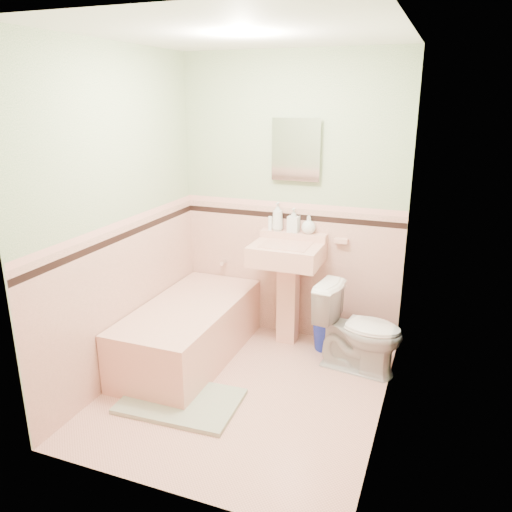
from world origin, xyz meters
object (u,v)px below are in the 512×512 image
(soap_bottle_right, at_px, (309,225))
(shoe, at_px, (180,394))
(bucket, at_px, (327,335))
(bathtub, at_px, (190,333))
(toilet, at_px, (359,329))
(soap_bottle_mid, at_px, (294,220))
(sink, at_px, (286,295))
(soap_bottle_left, at_px, (278,217))
(medicine_cabinet, at_px, (296,150))

(soap_bottle_right, bearing_deg, shoe, -112.76)
(bucket, bearing_deg, bathtub, -151.91)
(toilet, height_order, shoe, toilet)
(soap_bottle_mid, bearing_deg, bucket, -22.09)
(sink, relative_size, toilet, 1.32)
(bathtub, height_order, bucket, bathtub)
(bathtub, relative_size, soap_bottle_mid, 7.09)
(bathtub, relative_size, shoe, 9.11)
(sink, xyz_separation_m, shoe, (-0.43, -1.16, -0.40))
(soap_bottle_left, distance_m, toilet, 1.20)
(soap_bottle_right, height_order, bucket, soap_bottle_right)
(soap_bottle_mid, bearing_deg, shoe, -107.62)
(soap_bottle_left, bearing_deg, shoe, -101.74)
(bathtub, relative_size, sink, 1.61)
(shoe, bearing_deg, toilet, 23.47)
(bathtub, bearing_deg, bucket, 28.09)
(soap_bottle_left, xyz_separation_m, bucket, (0.52, -0.15, -0.99))
(soap_bottle_mid, relative_size, bucket, 0.84)
(soap_bottle_right, bearing_deg, soap_bottle_mid, 180.00)
(sink, xyz_separation_m, bucket, (0.37, 0.03, -0.34))
(shoe, bearing_deg, medicine_cabinet, 55.82)
(soap_bottle_right, distance_m, bucket, 0.99)
(medicine_cabinet, distance_m, soap_bottle_left, 0.60)
(soap_bottle_right, bearing_deg, medicine_cabinet, 167.50)
(bucket, bearing_deg, shoe, -123.76)
(medicine_cabinet, height_order, bucket, medicine_cabinet)
(bathtub, height_order, soap_bottle_left, soap_bottle_left)
(sink, height_order, medicine_cabinet, medicine_cabinet)
(bathtub, relative_size, bucket, 5.97)
(toilet, height_order, bucket, toilet)
(soap_bottle_left, relative_size, soap_bottle_right, 1.60)
(medicine_cabinet, distance_m, bucket, 1.63)
(medicine_cabinet, relative_size, toilet, 0.62)
(soap_bottle_right, xyz_separation_m, shoe, (-0.56, -1.34, -1.01))
(soap_bottle_left, bearing_deg, bucket, -16.20)
(soap_bottle_left, height_order, toilet, soap_bottle_left)
(bathtub, relative_size, soap_bottle_right, 9.58)
(medicine_cabinet, height_order, shoe, medicine_cabinet)
(bathtub, xyz_separation_m, soap_bottle_mid, (0.68, 0.71, 0.87))
(soap_bottle_right, bearing_deg, soap_bottle_left, 180.00)
(medicine_cabinet, xyz_separation_m, soap_bottle_right, (0.14, -0.03, -0.63))
(soap_bottle_left, xyz_separation_m, toilet, (0.83, -0.40, -0.77))
(soap_bottle_left, height_order, bucket, soap_bottle_left)
(toilet, distance_m, shoe, 1.48)
(sink, xyz_separation_m, soap_bottle_mid, (-0.00, 0.18, 0.63))
(sink, bearing_deg, toilet, -17.71)
(sink, bearing_deg, shoe, -110.20)
(toilet, relative_size, bucket, 2.81)
(soap_bottle_left, relative_size, shoe, 1.52)
(toilet, bearing_deg, shoe, 138.30)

